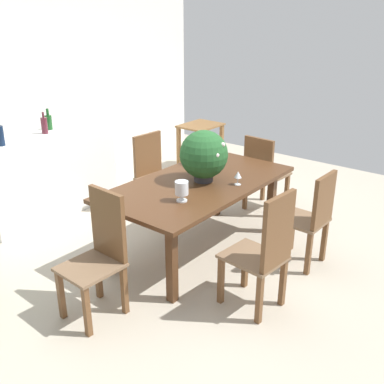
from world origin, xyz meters
TOP-DOWN VIEW (x-y plane):
  - ground_plane at (0.00, 0.00)m, footprint 7.04×7.04m
  - back_wall at (0.00, 2.60)m, footprint 6.40×0.10m
  - dining_table at (0.00, -0.28)m, footprint 1.96×1.04m
  - chair_near_left at (-0.45, -1.29)m, footprint 0.44×0.50m
  - chair_near_right at (0.44, -1.28)m, footprint 0.41×0.43m
  - chair_foot_end at (1.26, -0.27)m, footprint 0.49×0.45m
  - chair_far_right at (0.45, 0.73)m, footprint 0.48×0.50m
  - chair_head_end at (-1.26, -0.28)m, footprint 0.46×0.42m
  - flower_centerpiece at (0.05, -0.30)m, footprint 0.46×0.46m
  - crystal_vase_left at (-0.47, -0.46)m, footprint 0.12×0.12m
  - crystal_vase_center_near at (0.46, -0.14)m, footprint 0.08×0.08m
  - crystal_vase_right at (0.39, 0.07)m, footprint 0.11×0.11m
  - wine_glass at (0.17, -0.62)m, footprint 0.07×0.07m
  - kitchen_counter at (-0.37, 1.76)m, footprint 1.65×0.66m
  - wine_bottle_green at (-0.87, 1.72)m, footprint 0.08×0.08m
  - wine_bottle_dark at (-0.12, 1.93)m, footprint 0.08×0.08m
  - wine_bottle_tall at (-0.27, 1.80)m, footprint 0.07×0.07m
  - side_table at (2.01, 1.25)m, footprint 0.61×0.49m

SIDE VIEW (x-z plane):
  - ground_plane at x=0.00m, z-range 0.00..0.00m
  - kitchen_counter at x=-0.37m, z-range 0.00..0.95m
  - chair_foot_end at x=1.26m, z-range 0.05..0.99m
  - chair_near_right at x=0.44m, z-range 0.05..0.99m
  - chair_far_right at x=0.45m, z-range 0.05..1.00m
  - side_table at x=2.01m, z-range 0.17..0.88m
  - chair_head_end at x=-1.26m, z-range 0.04..1.07m
  - chair_near_left at x=-0.45m, z-range 0.04..1.08m
  - dining_table at x=0.00m, z-range 0.29..1.04m
  - wine_glass at x=0.17m, z-range 0.78..0.91m
  - crystal_vase_right at x=0.39m, z-range 0.77..0.93m
  - crystal_vase_left at x=-0.47m, z-range 0.77..0.96m
  - crystal_vase_center_near at x=0.46m, z-range 0.77..0.98m
  - flower_centerpiece at x=0.05m, z-range 0.76..1.26m
  - wine_bottle_dark at x=-0.12m, z-range 0.92..1.17m
  - wine_bottle_tall at x=-0.27m, z-range 0.92..1.17m
  - wine_bottle_green at x=-0.87m, z-range 0.92..1.20m
  - back_wall at x=0.00m, z-range 0.00..2.60m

